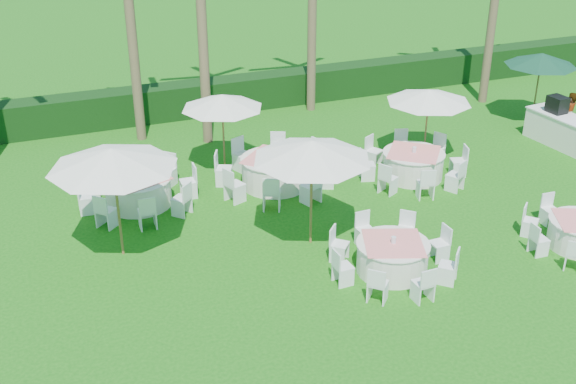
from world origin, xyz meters
name	(u,v)px	position (x,y,z in m)	size (l,w,h in m)	color
ground	(351,279)	(0.00, 0.00, 0.00)	(120.00, 120.00, 0.00)	#14590F
hedge	(210,97)	(0.00, 12.00, 0.60)	(34.00, 1.00, 1.20)	black
banquet_table_b	(392,256)	(1.03, -0.02, 0.40)	(3.01, 3.01, 0.92)	white
banquet_table_d	(138,190)	(-3.86, 5.53, 0.43)	(3.25, 3.25, 0.98)	white
banquet_table_e	(275,171)	(0.08, 5.32, 0.46)	(3.39, 3.39, 1.04)	white
banquet_table_f	(413,164)	(4.11, 4.36, 0.43)	(3.20, 3.20, 0.97)	white
umbrella_a	(112,158)	(-4.73, 3.04, 2.55)	(3.03, 3.03, 2.80)	brown
umbrella_b	(312,150)	(-0.23, 1.89, 2.53)	(2.92, 2.92, 2.77)	brown
umbrella_c	(222,101)	(-0.99, 6.86, 2.21)	(2.44, 2.44, 2.43)	brown
umbrella_d	(429,96)	(5.11, 5.39, 2.10)	(2.62, 2.62, 2.30)	brown
umbrella_green	(541,59)	(10.46, 6.89, 2.29)	(2.48, 2.48, 2.51)	brown
staff_person	(568,117)	(10.33, 5.04, 0.84)	(0.61, 0.40, 1.68)	gray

